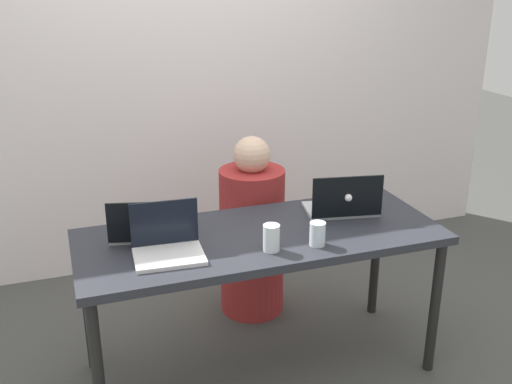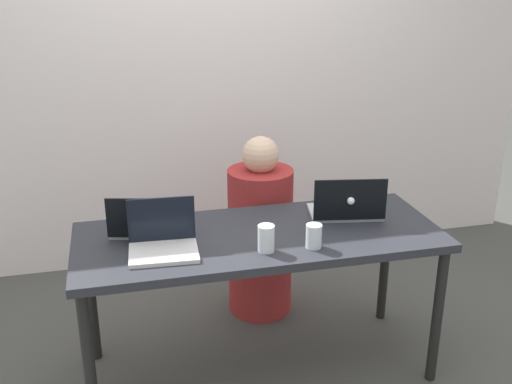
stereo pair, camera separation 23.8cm
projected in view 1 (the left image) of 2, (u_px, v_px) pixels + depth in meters
name	position (u px, v px, depth m)	size (l,w,h in m)	color
ground_plane	(260.00, 367.00, 3.04)	(12.00, 12.00, 0.00)	#474845
back_wall	(189.00, 67.00, 3.79)	(4.50, 0.10, 2.63)	white
desk	(261.00, 247.00, 2.80)	(1.70, 0.67, 0.75)	#282A32
person_at_center	(252.00, 236.00, 3.41)	(0.38, 0.38, 1.05)	#A02A29
laptop_back_left	(150.00, 229.00, 2.71)	(0.39, 0.29, 0.20)	#B3B5B8
laptop_front_left	(167.00, 244.00, 2.55)	(0.31, 0.26, 0.22)	silver
laptop_back_right	(342.00, 205.00, 2.98)	(0.38, 0.29, 0.22)	#AEB5B8
water_glass_right	(317.00, 235.00, 2.64)	(0.07, 0.07, 0.11)	silver
water_glass_center	(271.00, 240.00, 2.59)	(0.07, 0.07, 0.12)	white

